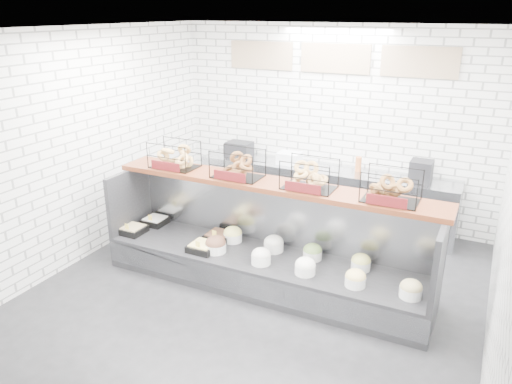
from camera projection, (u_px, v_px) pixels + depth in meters
The scene contains 5 objects.
ground at pixel (253, 296), 5.88m from camera, with size 5.50×5.50×0.00m, color black.
room_shell at pixel (276, 114), 5.67m from camera, with size 5.02×5.51×3.01m.
display_case at pixel (265, 259), 6.05m from camera, with size 4.00×0.90×1.20m.
bagel_shelf at pixel (272, 173), 5.84m from camera, with size 4.10×0.50×0.40m.
prep_counter at pixel (322, 194), 7.76m from camera, with size 4.00×0.60×1.20m.
Camera 1 is at (2.28, -4.55, 3.19)m, focal length 35.00 mm.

